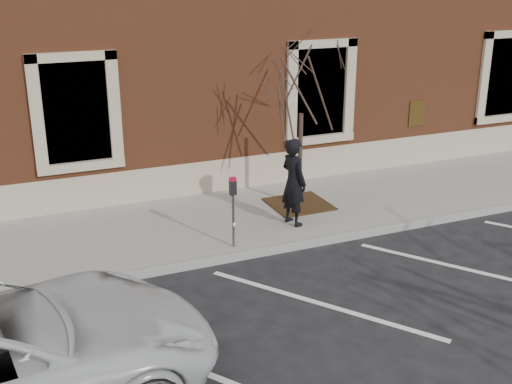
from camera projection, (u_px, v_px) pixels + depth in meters
name	position (u px, v px, depth m)	size (l,w,h in m)	color
ground	(268.00, 253.00, 12.76)	(120.00, 120.00, 0.00)	#28282B
sidewalk_near	(236.00, 219.00, 14.25)	(40.00, 3.50, 0.15)	#A3A299
curb_near	(269.00, 251.00, 12.69)	(40.00, 0.12, 0.15)	#9E9E99
parking_stripes	(321.00, 304.00, 10.85)	(28.00, 4.40, 0.01)	silver
building_civic	(157.00, 18.00, 18.13)	(40.00, 8.62, 8.00)	brown
man	(294.00, 182.00, 13.52)	(0.69, 0.45, 1.89)	black
parking_meter	(233.00, 199.00, 12.37)	(0.13, 0.10, 1.44)	#595B60
tree_grate	(299.00, 204.00, 14.91)	(1.33, 1.33, 0.03)	#3C2813
sapling	(302.00, 87.00, 14.00)	(2.36, 2.36, 3.93)	#422F28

